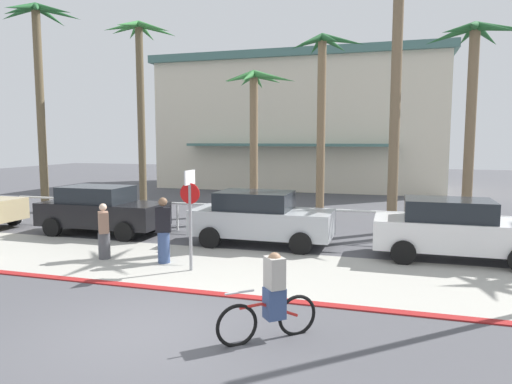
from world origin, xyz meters
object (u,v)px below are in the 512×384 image
Objects in this scene: palm_tree_2 at (255,104)px; cyclist_red_0 at (272,299)px; stop_sign_bike_lane at (190,206)px; palm_tree_1 at (140,69)px; pedestrian_0 at (163,233)px; pedestrian_1 at (104,234)px; car_black_1 at (102,210)px; car_silver_2 at (260,218)px; palm_tree_4 at (398,31)px; car_white_3 at (455,229)px; palm_tree_5 at (474,76)px; palm_tree_0 at (39,57)px; palm_tree_3 at (323,86)px.

palm_tree_2 is 13.88m from cyclist_red_0.
stop_sign_bike_lane is 13.16m from palm_tree_1.
pedestrian_1 is at bearing -177.24° from pedestrian_0.
car_black_1 is 1.00× the size of car_silver_2.
palm_tree_2 is at bearing 155.44° from palm_tree_4.
pedestrian_1 is (-9.30, -2.69, -0.15)m from car_white_3.
car_silver_2 is (-6.61, -4.54, -4.72)m from palm_tree_5.
palm_tree_5 reaches higher than pedestrian_1.
palm_tree_4 is 2.19× the size of car_silver_2.
car_black_1 is at bearing 145.58° from stop_sign_bike_lane.
car_white_3 is 2.46× the size of pedestrian_0.
palm_tree_2 is at bearing 90.58° from pedestrian_0.
car_white_3 is at bearing -2.95° from car_silver_2.
car_silver_2 is (5.83, -0.04, 0.00)m from car_black_1.
car_silver_2 is at bearing 107.66° from cyclist_red_0.
car_white_3 is (1.70, -3.48, -6.13)m from palm_tree_4.
palm_tree_1 is 12.65m from pedestrian_0.
palm_tree_2 is at bearing 12.44° from palm_tree_0.
palm_tree_1 reaches higher than pedestrian_0.
palm_tree_3 is at bearing 125.76° from car_white_3.
palm_tree_1 is 2.04× the size of car_black_1.
palm_tree_5 is 1.70× the size of car_silver_2.
cyclist_red_0 is (2.99, -3.33, -0.98)m from stop_sign_bike_lane.
pedestrian_0 is at bearing -122.79° from car_silver_2.
palm_tree_4 reaches higher than cyclist_red_0.
pedestrian_1 is at bearing 172.18° from stop_sign_bike_lane.
palm_tree_0 is 15.40m from palm_tree_4.
car_black_1 is (-4.97, 3.41, -0.81)m from stop_sign_bike_lane.
palm_tree_1 is 1.20× the size of palm_tree_5.
cyclist_red_0 is at bearing -52.64° from palm_tree_1.
car_silver_2 is at bearing -18.35° from palm_tree_0.
pedestrian_0 is at bearing -107.24° from palm_tree_3.
cyclist_red_0 is at bearing -111.71° from palm_tree_5.
car_silver_2 is at bearing -39.30° from palm_tree_1.
car_silver_2 is (0.86, 3.36, -0.81)m from stop_sign_bike_lane.
palm_tree_3 is (1.82, 9.58, 3.91)m from stop_sign_bike_lane.
palm_tree_3 is at bearing 81.21° from car_silver_2.
palm_tree_5 reaches higher than car_black_1.
cyclist_red_0 is (2.13, -6.70, -0.18)m from car_silver_2.
car_white_3 is at bearing -64.01° from palm_tree_4.
palm_tree_0 is at bearing -177.63° from palm_tree_5.
palm_tree_0 is at bearing 138.97° from pedestrian_1.
pedestrian_0 reaches higher than car_silver_2.
palm_tree_3 is 10.65m from pedestrian_0.
cyclist_red_0 is at bearing -84.82° from palm_tree_3.
palm_tree_2 is 7.38m from car_silver_2.
pedestrian_1 is (-2.80, 0.38, -0.96)m from stop_sign_bike_lane.
stop_sign_bike_lane is at bearing -54.30° from palm_tree_1.
pedestrian_0 is (-1.86, -2.89, -0.03)m from car_silver_2.
pedestrian_0 is (-4.00, 3.80, 0.14)m from cyclist_red_0.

